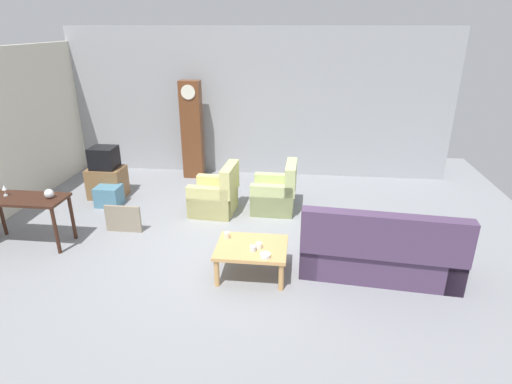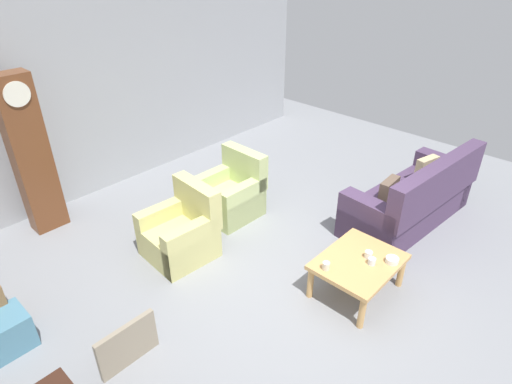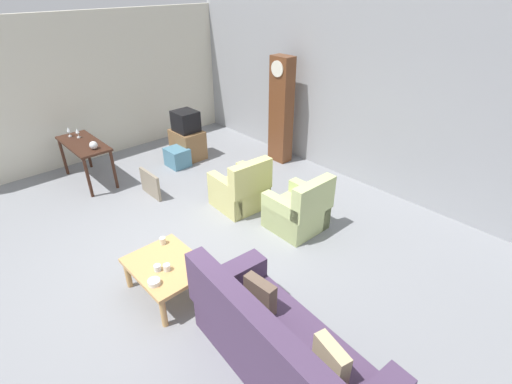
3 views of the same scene
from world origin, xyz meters
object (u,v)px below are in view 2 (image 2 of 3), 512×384
cup_white_porcelain (368,255)px  cup_blue_rimmed (372,261)px  couch_floral (412,200)px  armchair_olive_far (231,195)px  framed_picture_leaning (128,345)px  storage_box_blue (4,333)px  grandfather_clock (31,156)px  cup_cream_tall (326,266)px  coffee_table_wood (358,265)px  armchair_olive_near (182,233)px  bowl_white_stacked (392,260)px

cup_white_porcelain → cup_blue_rimmed: (-0.07, -0.08, -0.00)m
couch_floral → armchair_olive_far: 2.52m
cup_white_porcelain → framed_picture_leaning: bearing=155.6°
storage_box_blue → couch_floral: bearing=-21.5°
armchair_olive_far → grandfather_clock: grandfather_clock is taller
armchair_olive_far → grandfather_clock: bearing=140.2°
framed_picture_leaning → cup_cream_tall: 2.10m
armchair_olive_far → framed_picture_leaning: (-2.46, -1.16, -0.08)m
cup_blue_rimmed → couch_floral: bearing=10.9°
couch_floral → grandfather_clock: grandfather_clock is taller
couch_floral → coffee_table_wood: (-1.73, -0.20, 0.03)m
storage_box_blue → armchair_olive_near: bearing=-2.4°
couch_floral → cup_cream_tall: 2.10m
grandfather_clock → storage_box_blue: bearing=-124.5°
armchair_olive_far → cup_cream_tall: size_ratio=10.39×
framed_picture_leaning → storage_box_blue: size_ratio=1.33×
grandfather_clock → framed_picture_leaning: 2.95m
armchair_olive_far → storage_box_blue: 3.18m
armchair_olive_near → armchair_olive_far: same height
couch_floral → cup_blue_rimmed: (-1.69, -0.33, 0.13)m
cup_blue_rimmed → cup_cream_tall: bearing=142.4°
grandfather_clock → framed_picture_leaning: grandfather_clock is taller
bowl_white_stacked → framed_picture_leaning: bearing=152.2°
cup_cream_tall → framed_picture_leaning: bearing=155.9°
framed_picture_leaning → cup_blue_rimmed: cup_blue_rimmed is taller
coffee_table_wood → armchair_olive_far: bearing=85.3°
framed_picture_leaning → cup_white_porcelain: size_ratio=7.16×
coffee_table_wood → cup_blue_rimmed: size_ratio=11.58×
couch_floral → cup_blue_rimmed: size_ratio=26.16×
armchair_olive_far → bowl_white_stacked: bearing=-89.3°
framed_picture_leaning → cup_white_porcelain: 2.63m
coffee_table_wood → bowl_white_stacked: 0.36m
armchair_olive_far → storage_box_blue: bearing=-177.5°
framed_picture_leaning → cup_cream_tall: size_ratio=6.77×
grandfather_clock → cup_white_porcelain: size_ratio=25.44×
armchair_olive_far → framed_picture_leaning: armchair_olive_far is taller
grandfather_clock → cup_blue_rimmed: (1.81, -3.95, -0.59)m
armchair_olive_far → framed_picture_leaning: bearing=-154.8°
armchair_olive_far → armchair_olive_near: bearing=-168.3°
grandfather_clock → cup_cream_tall: grandfather_clock is taller
armchair_olive_near → grandfather_clock: size_ratio=0.43×
cup_white_porcelain → cup_cream_tall: 0.53m
couch_floral → coffee_table_wood: couch_floral is taller
couch_floral → bowl_white_stacked: bearing=-162.7°
grandfather_clock → bowl_white_stacked: size_ratio=15.19×
couch_floral → cup_white_porcelain: (-1.62, -0.24, 0.13)m
coffee_table_wood → framed_picture_leaning: bearing=155.6°
couch_floral → framed_picture_leaning: 4.09m
cup_blue_rimmed → cup_cream_tall: (-0.41, 0.31, 0.01)m
couch_floral → storage_box_blue: bearing=158.5°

